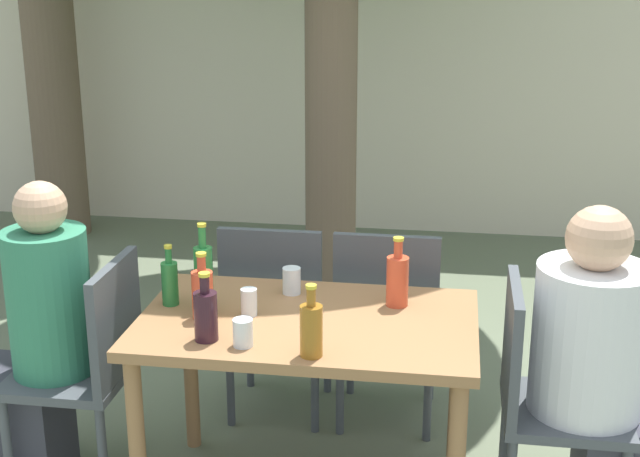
{
  "coord_description": "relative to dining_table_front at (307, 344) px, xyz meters",
  "views": [
    {
      "loc": [
        0.5,
        -2.94,
        2.03
      ],
      "look_at": [
        0.0,
        0.3,
        1.01
      ],
      "focal_mm": 50.0,
      "sensor_mm": 36.0,
      "label": 1
    }
  ],
  "objects": [
    {
      "name": "person_seated_0",
      "position": [
        -1.08,
        -0.0,
        -0.11
      ],
      "size": [
        0.56,
        0.31,
        1.23
      ],
      "rotation": [
        0.0,
        0.0,
        -1.57
      ],
      "color": "#383842",
      "rests_on": "ground_plane"
    },
    {
      "name": "amber_bottle_3",
      "position": [
        0.06,
        -0.3,
        0.2
      ],
      "size": [
        0.08,
        0.08,
        0.25
      ],
      "color": "#9E661E",
      "rests_on": "dining_table_front"
    },
    {
      "name": "green_bottle_1",
      "position": [
        -0.4,
        0.05,
        0.23
      ],
      "size": [
        0.07,
        0.07,
        0.33
      ],
      "color": "#287A38",
      "rests_on": "dining_table_front"
    },
    {
      "name": "patio_chair_1",
      "position": [
        0.85,
        0.0,
        -0.12
      ],
      "size": [
        0.44,
        0.44,
        0.93
      ],
      "rotation": [
        0.0,
        0.0,
        1.57
      ],
      "color": "#474C51",
      "rests_on": "ground_plane"
    },
    {
      "name": "patio_chair_3",
      "position": [
        0.25,
        0.62,
        -0.12
      ],
      "size": [
        0.44,
        0.44,
        0.93
      ],
      "rotation": [
        0.0,
        0.0,
        3.14
      ],
      "color": "#474C51",
      "rests_on": "ground_plane"
    },
    {
      "name": "soda_bottle_4",
      "position": [
        -0.38,
        -0.05,
        0.2
      ],
      "size": [
        0.08,
        0.08,
        0.25
      ],
      "color": "#DB4C2D",
      "rests_on": "dining_table_front"
    },
    {
      "name": "dining_table_front",
      "position": [
        0.0,
        0.0,
        0.0
      ],
      "size": [
        1.23,
        0.77,
        0.76
      ],
      "color": "#996B42",
      "rests_on": "ground_plane"
    },
    {
      "name": "drinking_glass_0",
      "position": [
        -0.18,
        -0.26,
        0.15
      ],
      "size": [
        0.07,
        0.07,
        0.1
      ],
      "color": "white",
      "rests_on": "dining_table_front"
    },
    {
      "name": "cafe_building_wall",
      "position": [
        0.0,
        3.61,
        0.74
      ],
      "size": [
        10.0,
        0.08,
        2.8
      ],
      "color": "beige",
      "rests_on": "ground_plane"
    },
    {
      "name": "patio_chair_2",
      "position": [
        -0.25,
        0.62,
        -0.12
      ],
      "size": [
        0.44,
        0.44,
        0.93
      ],
      "rotation": [
        0.0,
        0.0,
        3.14
      ],
      "color": "#474C51",
      "rests_on": "ground_plane"
    },
    {
      "name": "wine_bottle_0",
      "position": [
        -0.31,
        -0.23,
        0.2
      ],
      "size": [
        0.08,
        0.08,
        0.24
      ],
      "color": "#331923",
      "rests_on": "dining_table_front"
    },
    {
      "name": "soda_bottle_2",
      "position": [
        0.31,
        0.18,
        0.21
      ],
      "size": [
        0.08,
        0.08,
        0.27
      ],
      "color": "#DB4C2D",
      "rests_on": "dining_table_front"
    },
    {
      "name": "drinking_glass_2",
      "position": [
        -0.22,
        0.0,
        0.15
      ],
      "size": [
        0.06,
        0.06,
        0.1
      ],
      "color": "white",
      "rests_on": "dining_table_front"
    },
    {
      "name": "green_bottle_5",
      "position": [
        -0.53,
        0.06,
        0.19
      ],
      "size": [
        0.06,
        0.06,
        0.24
      ],
      "color": "#287A38",
      "rests_on": "dining_table_front"
    },
    {
      "name": "patio_chair_0",
      "position": [
        -0.85,
        0.0,
        -0.12
      ],
      "size": [
        0.44,
        0.44,
        0.93
      ],
      "rotation": [
        0.0,
        0.0,
        -1.57
      ],
      "color": "#474C51",
      "rests_on": "ground_plane"
    },
    {
      "name": "person_seated_1",
      "position": [
        1.08,
        -0.0,
        -0.1
      ],
      "size": [
        0.6,
        0.4,
        1.23
      ],
      "rotation": [
        0.0,
        0.0,
        1.57
      ],
      "color": "#383842",
      "rests_on": "ground_plane"
    },
    {
      "name": "drinking_glass_1",
      "position": [
        -0.1,
        0.24,
        0.15
      ],
      "size": [
        0.07,
        0.07,
        0.1
      ],
      "color": "white",
      "rests_on": "dining_table_front"
    }
  ]
}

